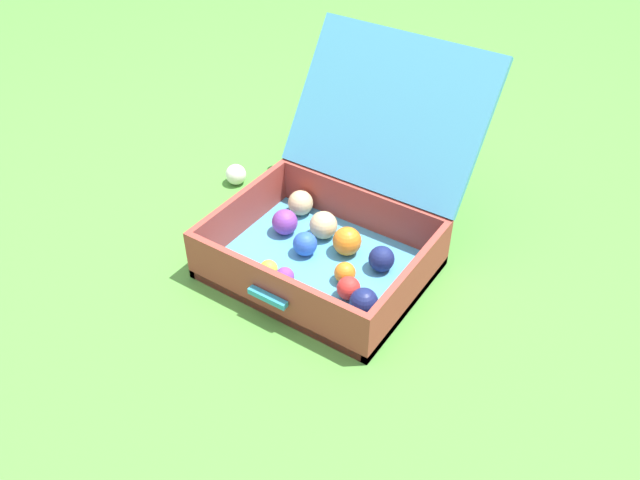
% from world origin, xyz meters
% --- Properties ---
extents(ground_plane, '(16.00, 16.00, 0.00)m').
position_xyz_m(ground_plane, '(0.00, 0.00, 0.00)').
color(ground_plane, '#4C8C38').
extents(open_suitcase, '(0.56, 0.71, 0.52)m').
position_xyz_m(open_suitcase, '(0.06, 0.16, 0.12)').
color(open_suitcase, '#4799C6').
rests_on(open_suitcase, ground).
extents(stray_ball_on_grass, '(0.07, 0.07, 0.07)m').
position_xyz_m(stray_ball_on_grass, '(-0.40, 0.27, 0.03)').
color(stray_ball_on_grass, white).
rests_on(stray_ball_on_grass, ground).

